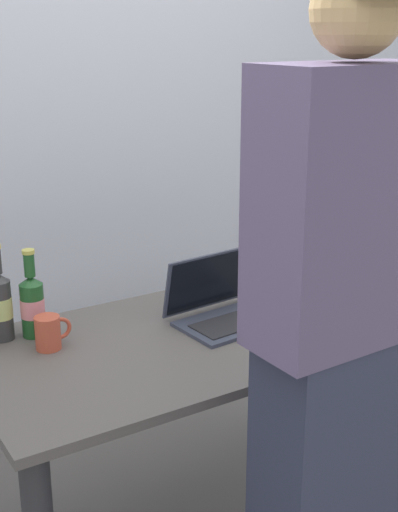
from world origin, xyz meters
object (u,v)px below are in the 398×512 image
(person_figure, at_px, (334,363))
(coffee_mug, at_px, (49,332))
(beer_bottle_brown, at_px, (32,304))
(beer_bottle_green, at_px, (0,304))
(laptop, at_px, (222,307))

(person_figure, bearing_deg, coffee_mug, 117.80)
(beer_bottle_brown, height_order, beer_bottle_green, beer_bottle_green)
(beer_bottle_brown, distance_m, person_figure, 0.99)
(beer_bottle_green, bearing_deg, beer_bottle_brown, -16.00)
(beer_bottle_green, bearing_deg, laptop, -19.61)
(beer_bottle_brown, bearing_deg, person_figure, -64.95)
(coffee_mug, bearing_deg, person_figure, -62.20)
(beer_bottle_brown, distance_m, coffee_mug, 0.13)
(person_figure, xyz_separation_m, coffee_mug, (-0.41, 0.78, -0.12))
(person_figure, distance_m, coffee_mug, 0.89)
(beer_bottle_brown, bearing_deg, beer_bottle_green, 164.00)
(laptop, height_order, beer_bottle_brown, beer_bottle_brown)
(laptop, height_order, coffee_mug, laptop)
(laptop, distance_m, coffee_mug, 0.56)
(beer_bottle_brown, bearing_deg, laptop, -20.18)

